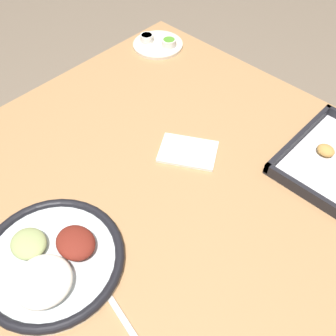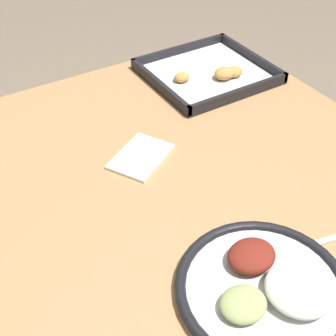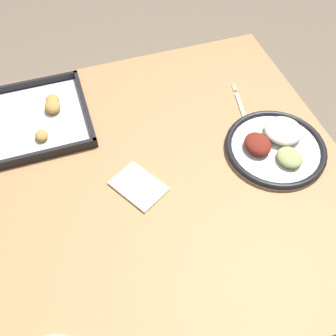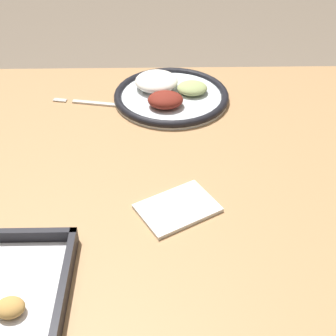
# 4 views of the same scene
# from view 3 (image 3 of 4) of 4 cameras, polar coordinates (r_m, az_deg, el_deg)

# --- Properties ---
(ground_plane) EXTENTS (8.00, 8.00, 0.00)m
(ground_plane) POSITION_cam_3_polar(r_m,az_deg,el_deg) (1.78, -0.07, -15.06)
(ground_plane) COLOR #7A6B59
(dining_table) EXTENTS (1.06, 1.04, 0.75)m
(dining_table) POSITION_cam_3_polar(r_m,az_deg,el_deg) (1.21, -0.10, -3.61)
(dining_table) COLOR #AD7F51
(dining_table) RESTS_ON ground_plane
(dinner_plate) EXTENTS (0.30, 0.30, 0.05)m
(dinner_plate) POSITION_cam_3_polar(r_m,az_deg,el_deg) (1.21, 15.38, 3.12)
(dinner_plate) COLOR silver
(dinner_plate) RESTS_ON dining_table
(fork) EXTENTS (0.22, 0.06, 0.00)m
(fork) POSITION_cam_3_polar(r_m,az_deg,el_deg) (1.31, 10.62, 8.46)
(fork) COLOR silver
(fork) RESTS_ON dining_table
(baking_tray) EXTENTS (0.33, 0.31, 0.04)m
(baking_tray) POSITION_cam_3_polar(r_m,az_deg,el_deg) (1.31, -17.96, 7.03)
(baking_tray) COLOR black
(baking_tray) RESTS_ON dining_table
(napkin) EXTENTS (0.18, 0.16, 0.01)m
(napkin) POSITION_cam_3_polar(r_m,az_deg,el_deg) (1.09, -4.30, -2.67)
(napkin) COLOR white
(napkin) RESTS_ON dining_table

